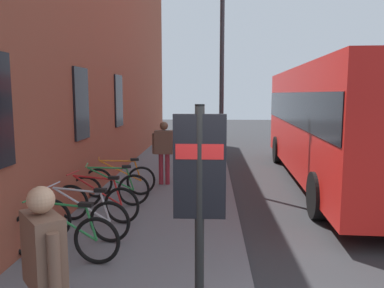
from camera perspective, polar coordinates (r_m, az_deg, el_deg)
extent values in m
plane|color=#2D2D30|center=(9.51, 12.44, -8.74)|extent=(60.00, 60.00, 0.00)
cube|color=slate|center=(11.36, -3.16, -5.59)|extent=(24.00, 3.50, 0.12)
cube|color=brown|center=(12.54, -12.50, 15.16)|extent=(22.00, 0.60, 8.68)
cube|color=black|center=(8.99, -16.07, 5.74)|extent=(0.90, 0.06, 1.60)
cube|color=black|center=(12.35, -10.81, 6.30)|extent=(0.90, 0.06, 1.60)
torus|color=black|center=(6.47, -22.70, -12.50)|extent=(0.14, 0.72, 0.72)
torus|color=black|center=(6.01, -13.90, -13.70)|extent=(0.14, 0.72, 0.72)
cylinder|color=#267F3F|center=(6.12, -18.37, -10.73)|extent=(0.15, 1.02, 0.58)
cylinder|color=#267F3F|center=(6.08, -19.10, -8.41)|extent=(0.13, 0.85, 0.09)
cylinder|color=#267F3F|center=(5.95, -14.65, -11.37)|extent=(0.06, 0.19, 0.51)
cube|color=black|center=(5.89, -15.42, -8.62)|extent=(0.12, 0.21, 0.06)
cylinder|color=#267F3F|center=(6.27, -22.58, -7.39)|extent=(0.48, 0.08, 0.02)
torus|color=black|center=(7.20, -20.03, -10.34)|extent=(0.14, 0.72, 0.72)
torus|color=black|center=(6.77, -12.07, -11.19)|extent=(0.14, 0.72, 0.72)
cylinder|color=silver|center=(6.88, -16.07, -8.62)|extent=(0.14, 1.02, 0.58)
cylinder|color=silver|center=(6.84, -16.72, -6.55)|extent=(0.13, 0.85, 0.09)
cylinder|color=silver|center=(6.72, -12.73, -9.11)|extent=(0.06, 0.19, 0.51)
cube|color=black|center=(6.67, -13.41, -6.67)|extent=(0.12, 0.21, 0.06)
cylinder|color=silver|center=(7.02, -19.89, -5.71)|extent=(0.48, 0.07, 0.02)
torus|color=black|center=(8.10, -17.36, -8.25)|extent=(0.16, 0.72, 0.72)
torus|color=black|center=(7.66, -10.36, -8.92)|extent=(0.16, 0.72, 0.72)
cylinder|color=#B21E1E|center=(7.78, -13.85, -6.66)|extent=(0.18, 1.01, 0.58)
cylinder|color=#B21E1E|center=(7.76, -14.41, -4.83)|extent=(0.16, 0.85, 0.09)
cylinder|color=#B21E1E|center=(7.62, -10.93, -7.07)|extent=(0.06, 0.19, 0.51)
cube|color=black|center=(7.58, -11.51, -4.91)|extent=(0.13, 0.21, 0.06)
cylinder|color=#B21E1E|center=(7.93, -17.21, -4.10)|extent=(0.48, 0.09, 0.02)
torus|color=black|center=(8.83, -15.50, -6.86)|extent=(0.22, 0.72, 0.72)
torus|color=black|center=(8.79, -8.62, -6.75)|extent=(0.22, 0.72, 0.72)
cylinder|color=#267F3F|center=(8.73, -11.95, -5.07)|extent=(0.26, 1.00, 0.58)
cylinder|color=#267F3F|center=(8.68, -12.49, -3.46)|extent=(0.22, 0.84, 0.09)
cylinder|color=#267F3F|center=(8.73, -9.15, -5.17)|extent=(0.08, 0.19, 0.51)
cube|color=black|center=(8.67, -9.69, -3.31)|extent=(0.14, 0.22, 0.06)
cylinder|color=#267F3F|center=(8.70, -15.31, -3.03)|extent=(0.47, 0.13, 0.02)
torus|color=black|center=(9.63, -13.80, -5.63)|extent=(0.26, 0.71, 0.72)
torus|color=black|center=(9.67, -7.54, -5.41)|extent=(0.26, 0.71, 0.72)
cylinder|color=orange|center=(9.58, -10.55, -3.92)|extent=(0.32, 0.99, 0.58)
cylinder|color=orange|center=(9.53, -11.04, -2.46)|extent=(0.28, 0.83, 0.09)
cylinder|color=orange|center=(9.61, -8.01, -3.97)|extent=(0.09, 0.19, 0.51)
cube|color=black|center=(9.56, -8.49, -2.29)|extent=(0.15, 0.22, 0.06)
cylinder|color=orange|center=(9.51, -13.61, -2.09)|extent=(0.47, 0.16, 0.02)
cylinder|color=black|center=(4.15, 1.11, -10.86)|extent=(0.10, 0.10, 2.40)
cube|color=black|center=(4.02, 1.13, -3.39)|extent=(0.08, 0.55, 1.10)
cube|color=red|center=(3.99, 1.14, -1.06)|extent=(0.09, 0.50, 0.16)
cube|color=red|center=(11.88, 20.41, 3.26)|extent=(10.60, 2.97, 3.00)
cube|color=black|center=(11.86, 20.49, 5.00)|extent=(10.39, 3.00, 0.90)
cylinder|color=black|center=(8.57, 17.96, -7.26)|extent=(1.01, 0.30, 1.00)
cylinder|color=black|center=(15.56, 21.29, -0.89)|extent=(1.01, 0.30, 1.00)
cylinder|color=black|center=(15.08, 12.49, -0.81)|extent=(1.01, 0.30, 1.00)
cube|color=brown|center=(3.63, -21.11, -14.53)|extent=(0.54, 0.51, 0.64)
sphere|color=tan|center=(3.49, -21.46, -7.69)|extent=(0.23, 0.23, 0.23)
cylinder|color=brown|center=(3.40, -19.71, -16.78)|extent=(0.10, 0.10, 0.57)
cylinder|color=brown|center=(3.90, -22.25, -13.70)|extent=(0.10, 0.10, 0.57)
cylinder|color=maroon|center=(10.74, -4.60, -3.70)|extent=(0.13, 0.13, 0.86)
cylinder|color=maroon|center=(10.71, -3.66, -3.72)|extent=(0.13, 0.13, 0.86)
cube|color=brown|center=(10.61, -4.17, 0.28)|extent=(0.27, 0.51, 0.64)
sphere|color=brown|center=(10.56, -4.19, 2.70)|extent=(0.23, 0.23, 0.23)
cylinder|color=brown|center=(10.66, -5.65, 0.07)|extent=(0.10, 0.10, 0.57)
cylinder|color=brown|center=(10.57, -2.66, 0.04)|extent=(0.10, 0.10, 0.57)
cylinder|color=#333338|center=(10.59, 4.41, 8.76)|extent=(0.12, 0.12, 5.50)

